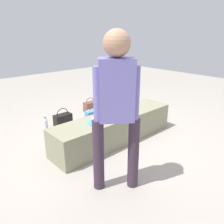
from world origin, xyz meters
TOP-DOWN VIEW (x-y plane):
  - ground_plane at (0.00, 0.00)m, footprint 12.00×12.00m
  - concrete_ledge at (0.00, 0.00)m, footprint 2.01×0.48m
  - child_seated at (-0.10, 0.00)m, footprint 0.29×0.34m
  - adult_standing at (-0.72, -0.78)m, footprint 0.40×0.35m
  - cake_plate at (-0.39, -0.03)m, footprint 0.22×0.22m
  - gift_bag at (0.04, 0.64)m, footprint 0.18×0.11m
  - railing_post at (1.17, 1.30)m, footprint 0.36×0.36m
  - water_bottle_near_gift at (-0.58, 1.07)m, footprint 0.06×0.06m
  - party_cup_red at (0.70, 0.39)m, footprint 0.07×0.07m
  - cake_box_white at (0.38, 0.49)m, footprint 0.33×0.36m
  - handbag_black_leather at (-0.32, 0.96)m, footprint 0.30×0.15m
  - handbag_brown_canvas at (0.53, 1.31)m, footprint 0.26×0.14m

SIDE VIEW (x-z plane):
  - ground_plane at x=0.00m, z-range 0.00..0.00m
  - party_cup_red at x=0.70m, z-range 0.00..0.10m
  - cake_box_white at x=0.38m, z-range 0.00..0.14m
  - handbag_brown_canvas at x=0.53m, z-range -0.04..0.25m
  - water_bottle_near_gift at x=-0.58m, z-range -0.01..0.21m
  - handbag_black_leather at x=-0.32m, z-range -0.05..0.30m
  - gift_bag at x=0.04m, z-range -0.02..0.32m
  - concrete_ledge at x=0.00m, z-range 0.00..0.41m
  - cake_plate at x=-0.39m, z-range 0.40..0.46m
  - railing_post at x=1.17m, z-range -0.14..1.08m
  - child_seated at x=-0.10m, z-range 0.38..0.87m
  - adult_standing at x=-0.72m, z-range 0.16..1.76m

